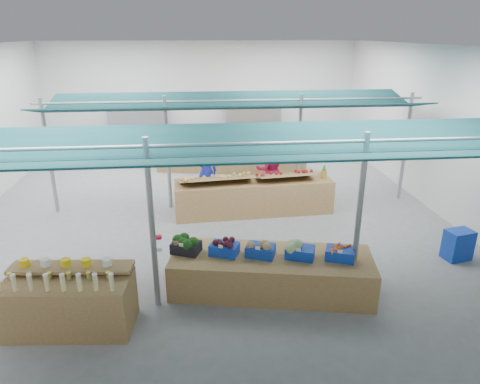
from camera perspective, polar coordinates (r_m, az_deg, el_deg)
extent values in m
plane|color=slate|center=(11.39, -4.28, -2.72)|extent=(13.00, 13.00, 0.00)
plane|color=silver|center=(10.48, -4.91, 18.89)|extent=(13.00, 13.00, 0.00)
plane|color=silver|center=(17.14, -5.14, 12.45)|extent=(12.00, 0.00, 12.00)
plane|color=silver|center=(12.40, 24.62, 7.58)|extent=(0.00, 13.00, 13.00)
cylinder|color=gray|center=(11.99, -24.09, 4.30)|extent=(0.10, 0.10, 3.00)
cylinder|color=gray|center=(7.17, -11.65, -4.54)|extent=(0.10, 0.10, 3.00)
cylinder|color=gray|center=(11.40, -9.60, 5.05)|extent=(0.10, 0.10, 3.00)
cylinder|color=gray|center=(7.62, 15.54, -3.34)|extent=(0.10, 0.10, 3.00)
cylinder|color=gray|center=(11.69, 7.85, 5.53)|extent=(0.10, 0.10, 3.00)
cylinder|color=gray|center=(12.72, 21.18, 5.56)|extent=(0.10, 0.10, 3.00)
cylinder|color=gray|center=(6.74, 2.55, 6.46)|extent=(10.00, 0.06, 0.06)
cylinder|color=gray|center=(11.13, -0.81, 12.08)|extent=(10.00, 0.06, 0.06)
cube|color=#0B292F|center=(6.14, 3.40, 4.35)|extent=(9.50, 1.28, 0.30)
cube|color=#0B292F|center=(7.38, 1.82, 7.15)|extent=(9.50, 1.28, 0.30)
cube|color=#0B292F|center=(10.50, -0.49, 11.18)|extent=(9.50, 1.28, 0.30)
cube|color=#0B292F|center=(11.78, -1.08, 12.20)|extent=(9.50, 1.28, 0.30)
cube|color=#B23F33|center=(16.99, -13.54, 8.13)|extent=(2.00, 0.50, 2.00)
cube|color=#B23F33|center=(16.98, 1.84, 8.67)|extent=(2.00, 0.50, 2.00)
cube|color=brown|center=(7.52, -21.76, -13.72)|extent=(2.03, 1.04, 0.87)
cube|color=#997247|center=(7.48, -21.56, -9.31)|extent=(1.99, 0.55, 0.06)
cube|color=brown|center=(7.99, 4.17, -10.70)|extent=(3.79, 1.87, 0.71)
cube|color=brown|center=(11.24, 1.82, -0.60)|extent=(4.14, 1.20, 0.88)
cube|color=brown|center=(14.72, -1.11, 4.62)|extent=(5.14, 1.95, 0.91)
cube|color=#0F36AB|center=(10.09, 27.06, -6.27)|extent=(0.60, 0.48, 0.64)
imported|color=#1A24AE|center=(12.06, -4.51, 2.76)|extent=(0.62, 0.42, 1.64)
imported|color=maroon|center=(12.22, 3.97, 3.02)|extent=(0.83, 0.66, 1.64)
cube|color=black|center=(7.93, -7.20, -7.33)|extent=(0.59, 0.51, 0.20)
cube|color=white|center=(7.67, -7.89, -7.00)|extent=(0.08, 0.04, 0.06)
cube|color=#0F36AB|center=(7.81, -2.09, -7.59)|extent=(0.59, 0.51, 0.20)
cube|color=white|center=(7.56, -2.62, -7.28)|extent=(0.08, 0.04, 0.06)
cube|color=#0F36AB|center=(7.77, 2.76, -7.79)|extent=(0.59, 0.51, 0.20)
cube|color=white|center=(7.50, 2.39, -7.49)|extent=(0.08, 0.04, 0.06)
cube|color=#0F36AB|center=(7.78, 8.00, -7.95)|extent=(0.59, 0.51, 0.20)
cube|color=white|center=(7.51, 7.81, -7.65)|extent=(0.08, 0.04, 0.06)
cube|color=#0F36AB|center=(7.85, 13.20, -8.03)|extent=(0.59, 0.51, 0.20)
cube|color=white|center=(7.58, 13.19, -7.74)|extent=(0.08, 0.04, 0.06)
sphere|color=brown|center=(7.79, -8.52, -6.76)|extent=(0.09, 0.09, 0.09)
sphere|color=brown|center=(7.76, -8.91, -6.58)|extent=(0.06, 0.06, 0.06)
cylinder|color=red|center=(7.71, -10.80, -5.94)|extent=(0.12, 0.12, 0.05)
cube|color=white|center=(7.75, -10.73, -7.60)|extent=(0.10, 0.01, 0.07)
cube|color=#997247|center=(10.82, -3.13, 1.69)|extent=(1.96, 0.89, 0.26)
cube|color=#997247|center=(11.14, 6.14, 2.15)|extent=(1.57, 0.84, 0.26)
cylinder|color=#8C6019|center=(11.44, 11.11, 2.32)|extent=(0.14, 0.14, 0.22)
cone|color=#26661E|center=(11.38, 11.17, 3.23)|extent=(0.12, 0.12, 0.18)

